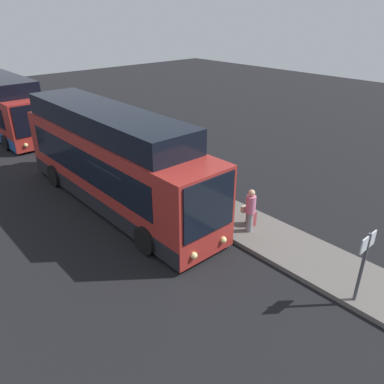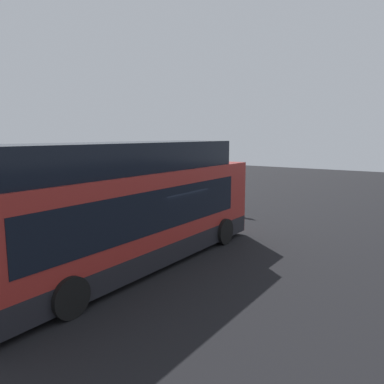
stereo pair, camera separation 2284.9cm
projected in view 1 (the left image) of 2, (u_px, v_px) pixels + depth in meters
The scene contains 8 objects.
ground at pixel (134, 216), 15.91m from camera, with size 80.00×80.00×0.00m, color black.
platform at pixel (184, 194), 17.56m from camera, with size 20.00×2.44×0.17m.
bus_lead at pixel (112, 163), 16.18m from camera, with size 11.97×2.83×4.24m.
bus_second at pixel (4, 108), 25.82m from camera, with size 10.77×2.90×3.94m.
passenger_boarding at pixel (228, 186), 16.17m from camera, with size 0.65×0.51×1.63m.
passenger_waiting at pixel (250, 209), 14.10m from camera, with size 0.56×0.39×1.77m.
suitcase at pixel (251, 218), 14.81m from camera, with size 0.37×0.22×0.84m.
sign_post at pixel (364, 258), 10.44m from camera, with size 0.10×0.80×2.30m.
Camera 1 is at (11.95, -7.39, 7.93)m, focal length 35.00 mm.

